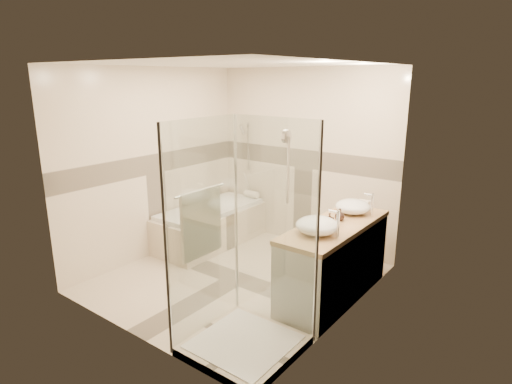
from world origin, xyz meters
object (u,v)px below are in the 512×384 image
Objects in this scene: vanity at (334,261)px; amenity_bottle_a at (330,220)px; vessel_sink_far at (317,225)px; amenity_bottle_b at (340,215)px; shower_enclosure at (239,292)px; vessel_sink_near at (353,207)px; bathtub at (211,223)px.

amenity_bottle_a is (-0.02, -0.10, 0.50)m from vanity.
vessel_sink_far is 3.17× the size of amenity_bottle_b.
vessel_sink_near is at bearing 81.06° from shower_enclosure.
amenity_bottle_b is (0.00, 0.50, -0.02)m from vessel_sink_far.
amenity_bottle_a is at bearing -101.18° from vanity.
amenity_bottle_a is (0.00, -0.57, -0.01)m from vessel_sink_near.
shower_enclosure is at bearing -106.81° from vessel_sink_far.
vanity is (2.15, -0.35, 0.12)m from bathtub.
amenity_bottle_b reaches higher than bathtub.
shower_enclosure is at bearing -103.13° from amenity_bottle_a.
shower_enclosure is 1.49m from amenity_bottle_b.
vanity is 11.15× the size of amenity_bottle_a.
bathtub is 2.47m from shower_enclosure.
amenity_bottle_b is at bearing -5.84° from bathtub.
vessel_sink_far is at bearing 73.19° from shower_enclosure.
vanity is at bearing 86.89° from vessel_sink_far.
shower_enclosure is at bearing -101.00° from amenity_bottle_b.
amenity_bottle_a is (0.00, 0.27, -0.01)m from vessel_sink_far.
vessel_sink_far is at bearing -90.00° from amenity_bottle_b.
vessel_sink_near reaches higher than bathtub.
vessel_sink_far is at bearing -90.00° from vessel_sink_near.
bathtub is 2.22m from vessel_sink_near.
amenity_bottle_a is (2.13, -0.45, 0.62)m from bathtub.
bathtub is at bearing 174.16° from amenity_bottle_b.
bathtub is 11.70× the size of amenity_bottle_a.
vessel_sink_near is at bearing 92.46° from vanity.
bathtub is 4.26× the size of vessel_sink_near.
amenity_bottle_a is at bearing 90.00° from vessel_sink_far.
vanity is 11.89× the size of amenity_bottle_b.
vessel_sink_far is 2.97× the size of amenity_bottle_a.
vessel_sink_far is at bearing -93.11° from vanity.
amenity_bottle_b is (0.00, 0.23, -0.00)m from amenity_bottle_a.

